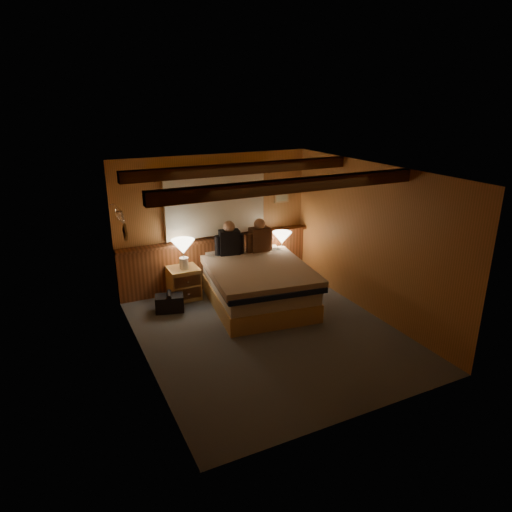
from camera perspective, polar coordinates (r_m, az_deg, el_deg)
floor at (r=6.89m, az=1.51°, el=-9.57°), size 4.20×4.20×0.00m
ceiling at (r=6.10m, az=1.72°, el=10.56°), size 4.20×4.20×0.00m
wall_back at (r=8.23m, az=-5.17°, el=4.27°), size 3.60×0.00×3.60m
wall_left at (r=5.84m, az=-14.28°, el=-2.70°), size 0.00×4.20×4.20m
wall_right at (r=7.37m, az=14.13°, el=1.93°), size 0.00×4.20×4.20m
wall_front at (r=4.79m, az=13.40°, el=-7.68°), size 3.60×0.00×3.60m
wainscot at (r=8.39m, az=-4.87°, el=-0.55°), size 3.60×0.23×0.94m
curtain_window at (r=8.09m, az=-5.06°, el=6.35°), size 2.18×0.09×1.11m
ceiling_beams at (r=6.25m, az=1.06°, el=9.94°), size 3.60×1.65×0.16m
coat_rail at (r=7.20m, az=-16.67°, el=5.17°), size 0.05×0.55×0.24m
framed_print at (r=8.69m, az=3.21°, el=7.49°), size 0.30×0.04×0.25m
bed at (r=7.63m, az=0.20°, el=-3.55°), size 1.81×2.22×0.70m
nightstand_left at (r=7.99m, az=-9.00°, el=-3.36°), size 0.51×0.46×0.56m
nightstand_right at (r=8.74m, az=3.25°, el=-1.38°), size 0.50×0.47×0.48m
lamp_left at (r=7.74m, az=-9.10°, el=0.94°), size 0.39×0.39×0.51m
lamp_right at (r=8.51m, az=3.26°, el=2.11°), size 0.36×0.36×0.47m
person_left at (r=7.99m, az=-3.36°, el=1.91°), size 0.51×0.27×0.63m
person_right at (r=8.15m, az=0.44°, el=2.30°), size 0.52×0.21×0.63m
duffel_bag at (r=7.61m, az=-10.76°, el=-5.78°), size 0.51×0.38×0.33m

